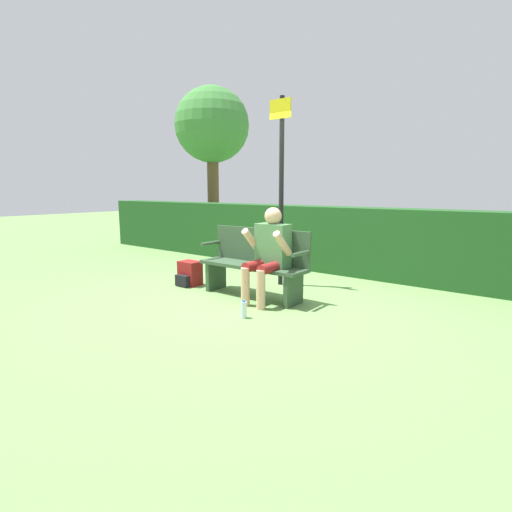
{
  "coord_description": "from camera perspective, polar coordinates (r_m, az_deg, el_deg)",
  "views": [
    {
      "loc": [
        3.27,
        -4.06,
        1.44
      ],
      "look_at": [
        0.15,
        -0.1,
        0.59
      ],
      "focal_mm": 28.0,
      "sensor_mm": 36.0,
      "label": 1
    }
  ],
  "objects": [
    {
      "name": "ground_plane",
      "position": [
        5.4,
        -0.6,
        -5.82
      ],
      "size": [
        40.0,
        40.0,
        0.0
      ],
      "primitive_type": "plane",
      "color": "#668E4C"
    },
    {
      "name": "hedge_back",
      "position": [
        7.13,
        10.64,
        2.4
      ],
      "size": [
        12.0,
        0.58,
        1.13
      ],
      "color": "#1E4C1E",
      "rests_on": "ground"
    },
    {
      "name": "park_bench",
      "position": [
        5.35,
        -0.17,
        -0.88
      ],
      "size": [
        1.57,
        0.41,
        0.91
      ],
      "color": "#334C33",
      "rests_on": "ground"
    },
    {
      "name": "person_seated",
      "position": [
        5.04,
        1.84,
        0.86
      ],
      "size": [
        0.57,
        0.58,
        1.2
      ],
      "color": "#4C7F4C",
      "rests_on": "ground"
    },
    {
      "name": "backpack",
      "position": [
        6.09,
        -9.51,
        -2.53
      ],
      "size": [
        0.32,
        0.31,
        0.36
      ],
      "color": "maroon",
      "rests_on": "ground"
    },
    {
      "name": "water_bottle",
      "position": [
        4.52,
        -1.77,
        -7.67
      ],
      "size": [
        0.07,
        0.07,
        0.21
      ],
      "color": "silver",
      "rests_on": "ground"
    },
    {
      "name": "signpost",
      "position": [
        5.93,
        3.61,
        10.55
      ],
      "size": [
        0.35,
        0.09,
        2.73
      ],
      "color": "black",
      "rests_on": "ground"
    },
    {
      "name": "tree",
      "position": [
        11.0,
        -6.29,
        17.83
      ],
      "size": [
        1.94,
        1.94,
        4.05
      ],
      "color": "brown",
      "rests_on": "ground"
    }
  ]
}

